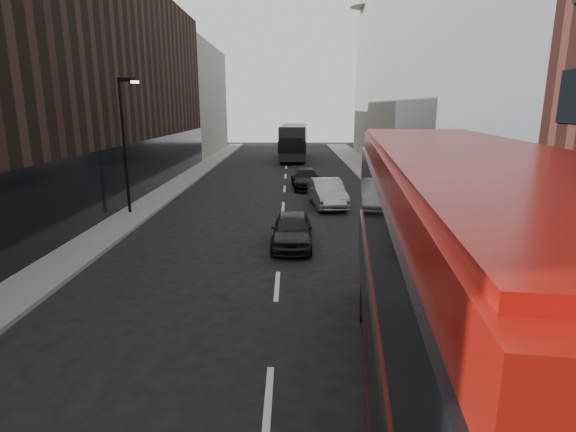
{
  "coord_description": "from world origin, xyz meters",
  "views": [
    {
      "loc": [
        0.44,
        -5.7,
        5.67
      ],
      "look_at": [
        0.36,
        7.39,
        2.5
      ],
      "focal_mm": 28.0,
      "sensor_mm": 36.0,
      "label": 1
    }
  ],
  "objects_px": {
    "car_a": "(292,229)",
    "red_bus": "(456,280)",
    "car_b": "(327,193)",
    "car_c": "(306,179)",
    "street_lamp": "(125,137)",
    "grey_bus": "(294,141)"
  },
  "relations": [
    {
      "from": "red_bus",
      "to": "car_b",
      "type": "relative_size",
      "value": 2.66
    },
    {
      "from": "car_a",
      "to": "red_bus",
      "type": "bearing_deg",
      "value": -74.22
    },
    {
      "from": "car_b",
      "to": "car_c",
      "type": "distance_m",
      "value": 6.14
    },
    {
      "from": "grey_bus",
      "to": "car_a",
      "type": "relative_size",
      "value": 2.86
    },
    {
      "from": "street_lamp",
      "to": "grey_bus",
      "type": "relative_size",
      "value": 0.59
    },
    {
      "from": "car_b",
      "to": "car_c",
      "type": "bearing_deg",
      "value": 93.43
    },
    {
      "from": "street_lamp",
      "to": "car_c",
      "type": "relative_size",
      "value": 1.46
    },
    {
      "from": "car_c",
      "to": "grey_bus",
      "type": "bearing_deg",
      "value": 88.57
    },
    {
      "from": "street_lamp",
      "to": "car_b",
      "type": "xyz_separation_m",
      "value": [
        10.8,
        2.26,
        -3.39
      ]
    },
    {
      "from": "red_bus",
      "to": "car_c",
      "type": "xyz_separation_m",
      "value": [
        -1.73,
        24.85,
        -2.12
      ]
    },
    {
      "from": "street_lamp",
      "to": "red_bus",
      "type": "height_order",
      "value": "street_lamp"
    },
    {
      "from": "grey_bus",
      "to": "car_c",
      "type": "relative_size",
      "value": 2.48
    },
    {
      "from": "street_lamp",
      "to": "car_c",
      "type": "distance_m",
      "value": 13.28
    },
    {
      "from": "street_lamp",
      "to": "grey_bus",
      "type": "bearing_deg",
      "value": 71.26
    },
    {
      "from": "street_lamp",
      "to": "car_b",
      "type": "height_order",
      "value": "street_lamp"
    },
    {
      "from": "grey_bus",
      "to": "car_b",
      "type": "height_order",
      "value": "grey_bus"
    },
    {
      "from": "red_bus",
      "to": "car_b",
      "type": "bearing_deg",
      "value": 99.33
    },
    {
      "from": "car_c",
      "to": "car_b",
      "type": "bearing_deg",
      "value": -83.83
    },
    {
      "from": "street_lamp",
      "to": "red_bus",
      "type": "xyz_separation_m",
      "value": [
        11.47,
        -16.54,
        -1.37
      ]
    },
    {
      "from": "street_lamp",
      "to": "red_bus",
      "type": "distance_m",
      "value": 20.18
    },
    {
      "from": "grey_bus",
      "to": "car_b",
      "type": "bearing_deg",
      "value": -83.32
    },
    {
      "from": "red_bus",
      "to": "car_c",
      "type": "relative_size",
      "value": 2.67
    }
  ]
}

